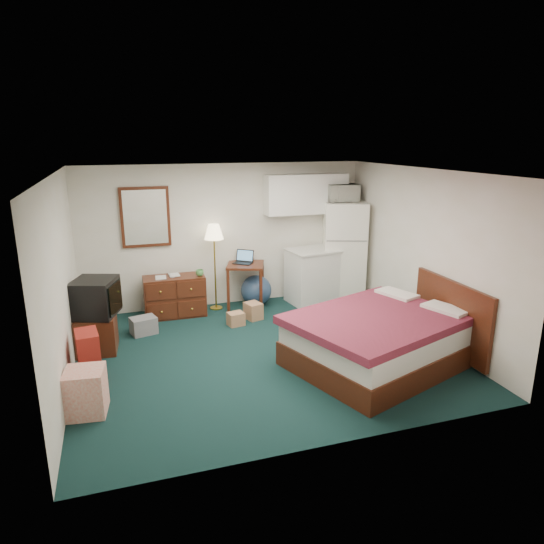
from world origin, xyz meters
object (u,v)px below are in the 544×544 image
object	(u,v)px
floor_lamp	(215,267)
kitchen_counter	(313,277)
dresser	(175,296)
bed	(378,340)
tv_stand	(97,333)
suitcase	(89,357)
desk	(246,285)
fridge	(344,251)

from	to	relation	value
floor_lamp	kitchen_counter	world-z (taller)	floor_lamp
dresser	bed	xyz separation A→B (m)	(2.32, -2.69, -0.00)
dresser	floor_lamp	distance (m)	0.84
tv_stand	suitcase	bearing A→B (deg)	-89.46
dresser	desk	size ratio (longest dim) A/B	1.28
dresser	fridge	world-z (taller)	fridge
fridge	tv_stand	size ratio (longest dim) A/B	3.16
floor_lamp	bed	world-z (taller)	floor_lamp
floor_lamp	tv_stand	bearing A→B (deg)	-147.88
kitchen_counter	fridge	size ratio (longest dim) A/B	0.53
kitchen_counter	tv_stand	world-z (taller)	kitchen_counter
tv_stand	suitcase	xyz separation A→B (m)	(-0.07, -0.93, 0.07)
floor_lamp	tv_stand	size ratio (longest dim) A/B	2.62
floor_lamp	fridge	world-z (taller)	fridge
fridge	bed	distance (m)	2.85
kitchen_counter	fridge	distance (m)	0.74
floor_lamp	tv_stand	world-z (taller)	floor_lamp
fridge	bed	xyz separation A→B (m)	(-0.78, -2.68, -0.56)
desk	kitchen_counter	bearing A→B (deg)	14.21
dresser	bed	distance (m)	3.56
dresser	bed	bearing A→B (deg)	-48.45
dresser	kitchen_counter	bearing A→B (deg)	-0.56
desk	tv_stand	world-z (taller)	desk
dresser	tv_stand	world-z (taller)	dresser
bed	fridge	bearing A→B (deg)	54.19
fridge	suitcase	size ratio (longest dim) A/B	2.75
bed	suitcase	xyz separation A→B (m)	(-3.62, 0.67, -0.01)
dresser	fridge	size ratio (longest dim) A/B	0.56
desk	bed	xyz separation A→B (m)	(1.07, -2.75, -0.05)
floor_lamp	desk	xyz separation A→B (m)	(0.53, -0.07, -0.36)
fridge	tv_stand	world-z (taller)	fridge
bed	desk	bearing A→B (deg)	91.77
desk	tv_stand	bearing A→B (deg)	-135.48
desk	tv_stand	distance (m)	2.74
fridge	suitcase	bearing A→B (deg)	-136.13
desk	dresser	bearing A→B (deg)	-157.74
floor_lamp	desk	size ratio (longest dim) A/B	1.91
fridge	suitcase	world-z (taller)	fridge
fridge	kitchen_counter	bearing A→B (deg)	-156.67
tv_stand	desk	bearing A→B (deg)	29.54
fridge	suitcase	xyz separation A→B (m)	(-4.40, -2.01, -0.58)
desk	kitchen_counter	distance (m)	1.25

